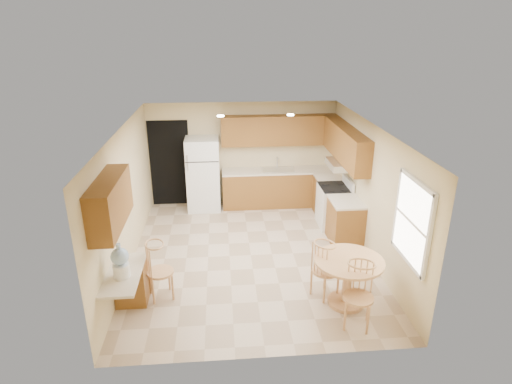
{
  "coord_description": "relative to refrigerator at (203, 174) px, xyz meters",
  "views": [
    {
      "loc": [
        -0.52,
        -7.26,
        4.16
      ],
      "look_at": [
        0.13,
        0.3,
        1.2
      ],
      "focal_mm": 30.0,
      "sensor_mm": 36.0,
      "label": 1
    }
  ],
  "objects": [
    {
      "name": "doorway",
      "position": [
        -0.8,
        0.34,
        0.18
      ],
      "size": [
        0.9,
        0.02,
        2.1
      ],
      "primitive_type": "cube",
      "color": "black",
      "rests_on": "floor"
    },
    {
      "name": "counter_right_b",
      "position": [
        2.9,
        -2.0,
        0.02
      ],
      "size": [
        0.63,
        0.8,
        0.04
      ],
      "primitive_type": "cube",
      "color": "beige",
      "rests_on": "base_cab_right_b"
    },
    {
      "name": "ceiling",
      "position": [
        0.95,
        -2.4,
        1.63
      ],
      "size": [
        4.5,
        5.5,
        0.02
      ],
      "primitive_type": "cube",
      "color": "white",
      "rests_on": "wall_back"
    },
    {
      "name": "upper_cab_right",
      "position": [
        3.04,
        -1.19,
        0.98
      ],
      "size": [
        0.33,
        2.42,
        0.7
      ],
      "primitive_type": "cube",
      "color": "brown",
      "rests_on": "wall_right"
    },
    {
      "name": "window",
      "position": [
        3.18,
        -4.25,
        0.63
      ],
      "size": [
        0.06,
        1.12,
        1.3
      ],
      "color": "white",
      "rests_on": "wall_right"
    },
    {
      "name": "wall_front",
      "position": [
        0.95,
        -5.15,
        0.38
      ],
      "size": [
        4.5,
        0.02,
        2.5
      ],
      "primitive_type": "cube",
      "color": "beige",
      "rests_on": "floor"
    },
    {
      "name": "chair_desk",
      "position": [
        -0.6,
        -3.72,
        -0.28
      ],
      "size": [
        0.43,
        0.56,
        0.98
      ],
      "rotation": [
        0.0,
        0.0,
        -1.29
      ],
      "color": "tan",
      "rests_on": "floor"
    },
    {
      "name": "dining_table",
      "position": [
        2.35,
        -4.06,
        -0.35
      ],
      "size": [
        1.08,
        1.08,
        0.8
      ],
      "rotation": [
        0.0,
        0.0,
        -0.21
      ],
      "color": "tan",
      "rests_on": "floor"
    },
    {
      "name": "chair_table_a",
      "position": [
        2.05,
        -3.91,
        -0.28
      ],
      "size": [
        0.43,
        0.55,
        0.97
      ],
      "rotation": [
        0.0,
        0.0,
        -1.03
      ],
      "color": "tan",
      "rests_on": "floor"
    },
    {
      "name": "can_light_a",
      "position": [
        0.45,
        -1.2,
        1.61
      ],
      "size": [
        0.14,
        0.14,
        0.02
      ],
      "primitive_type": "cylinder",
      "color": "white",
      "rests_on": "ceiling"
    },
    {
      "name": "desk_top",
      "position": [
        -1.05,
        -4.1,
        -0.12
      ],
      "size": [
        0.5,
        1.2,
        0.04
      ],
      "primitive_type": "cube",
      "color": "beige",
      "rests_on": "desk_pedestal"
    },
    {
      "name": "range_hood",
      "position": [
        2.95,
        -1.22,
        0.55
      ],
      "size": [
        0.5,
        0.76,
        0.14
      ],
      "primitive_type": "cube",
      "color": "silver",
      "rests_on": "upper_cab_right"
    },
    {
      "name": "chair_table_b",
      "position": [
        2.35,
        -4.7,
        -0.25
      ],
      "size": [
        0.45,
        0.49,
        1.01
      ],
      "rotation": [
        0.0,
        0.0,
        2.8
      ],
      "color": "tan",
      "rests_on": "floor"
    },
    {
      "name": "water_crock",
      "position": [
        -1.05,
        -4.19,
        0.14
      ],
      "size": [
        0.26,
        0.26,
        0.53
      ],
      "color": "white",
      "rests_on": "desk_top"
    },
    {
      "name": "sink",
      "position": [
        1.8,
        0.05,
        0.04
      ],
      "size": [
        0.78,
        0.44,
        0.01
      ],
      "primitive_type": "cube",
      "color": "silver",
      "rests_on": "counter_back"
    },
    {
      "name": "desk_pedestal",
      "position": [
        -1.05,
        -3.72,
        -0.51
      ],
      "size": [
        0.48,
        0.42,
        0.72
      ],
      "primitive_type": "cube",
      "color": "brown",
      "rests_on": "floor"
    },
    {
      "name": "can_light_b",
      "position": [
        1.85,
        -1.2,
        1.61
      ],
      "size": [
        0.14,
        0.14,
        0.02
      ],
      "primitive_type": "cylinder",
      "color": "white",
      "rests_on": "ceiling"
    },
    {
      "name": "wall_left",
      "position": [
        -1.3,
        -2.4,
        0.38
      ],
      "size": [
        0.02,
        5.5,
        2.5
      ],
      "primitive_type": "cube",
      "color": "beige",
      "rests_on": "floor"
    },
    {
      "name": "counter_back",
      "position": [
        1.83,
        0.05,
        0.02
      ],
      "size": [
        2.75,
        0.63,
        0.04
      ],
      "primitive_type": "cube",
      "color": "beige",
      "rests_on": "base_cab_back"
    },
    {
      "name": "floor",
      "position": [
        0.95,
        -2.4,
        -0.87
      ],
      "size": [
        5.5,
        5.5,
        0.0
      ],
      "primitive_type": "plane",
      "color": "tan",
      "rests_on": "ground"
    },
    {
      "name": "base_cab_right_a",
      "position": [
        2.9,
        -0.54,
        -0.44
      ],
      "size": [
        0.6,
        0.59,
        0.87
      ],
      "primitive_type": "cube",
      "color": "brown",
      "rests_on": "floor"
    },
    {
      "name": "counter_right_a",
      "position": [
        2.9,
        -0.54,
        0.02
      ],
      "size": [
        0.63,
        0.59,
        0.04
      ],
      "primitive_type": "cube",
      "color": "beige",
      "rests_on": "base_cab_right_a"
    },
    {
      "name": "stove",
      "position": [
        2.88,
        -1.22,
        -0.4
      ],
      "size": [
        0.65,
        0.76,
        1.09
      ],
      "color": "white",
      "rests_on": "floor"
    },
    {
      "name": "upper_cab_left",
      "position": [
        -1.13,
        -4.0,
        0.98
      ],
      "size": [
        0.33,
        1.4,
        0.7
      ],
      "primitive_type": "cube",
      "color": "brown",
      "rests_on": "wall_left"
    },
    {
      "name": "wall_back",
      "position": [
        0.95,
        0.35,
        0.38
      ],
      "size": [
        4.5,
        0.02,
        2.5
      ],
      "primitive_type": "cube",
      "color": "beige",
      "rests_on": "floor"
    },
    {
      "name": "base_cab_back",
      "position": [
        1.83,
        0.05,
        -0.44
      ],
      "size": [
        2.75,
        0.6,
        0.87
      ],
      "primitive_type": "cube",
      "color": "brown",
      "rests_on": "floor"
    },
    {
      "name": "base_cab_right_b",
      "position": [
        2.9,
        -2.0,
        -0.44
      ],
      "size": [
        0.6,
        0.8,
        0.87
      ],
      "primitive_type": "cube",
      "color": "brown",
      "rests_on": "floor"
    },
    {
      "name": "refrigerator",
      "position": [
        0.0,
        0.0,
        0.0
      ],
      "size": [
        0.77,
        0.75,
        1.74
      ],
      "color": "white",
      "rests_on": "floor"
    },
    {
      "name": "upper_cab_back",
      "position": [
        1.83,
        0.19,
        0.98
      ],
      "size": [
        2.75,
        0.33,
        0.7
      ],
      "primitive_type": "cube",
      "color": "brown",
      "rests_on": "wall_back"
    },
    {
      "name": "wall_right",
      "position": [
        3.2,
        -2.4,
        0.38
      ],
      "size": [
        0.02,
        5.5,
        2.5
      ],
      "primitive_type": "cube",
      "color": "beige",
      "rests_on": "floor"
    }
  ]
}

